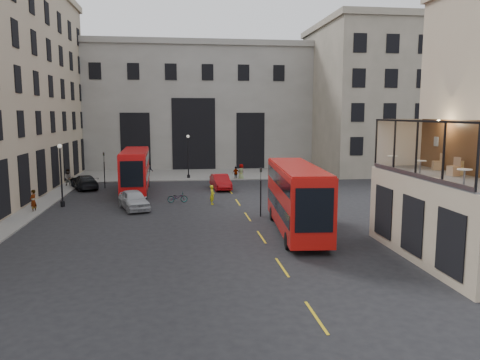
{
  "coord_description": "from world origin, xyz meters",
  "views": [
    {
      "loc": [
        -7.17,
        -22.63,
        7.8
      ],
      "look_at": [
        -2.72,
        11.07,
        3.0
      ],
      "focal_mm": 35.0,
      "sensor_mm": 36.0,
      "label": 1
    }
  ],
  "objects": [
    {
      "name": "pavement_far",
      "position": [
        -6.0,
        38.0,
        0.06
      ],
      "size": [
        40.0,
        12.0,
        0.12
      ],
      "primitive_type": "cube",
      "color": "slate",
      "rests_on": "ground"
    },
    {
      "name": "pedestrian_d",
      "position": [
        0.28,
        32.52,
        0.94
      ],
      "size": [
        1.03,
        1.09,
        1.87
      ],
      "primitive_type": "imported",
      "rotation": [
        0.0,
        0.0,
        2.23
      ],
      "color": "gray",
      "rests_on": "ground"
    },
    {
      "name": "cafe_floor",
      "position": [
        6.5,
        0.0,
        4.55
      ],
      "size": [
        3.0,
        10.0,
        0.1
      ],
      "primitive_type": "cube",
      "color": "slate",
      "rests_on": "host_frontage"
    },
    {
      "name": "cafe_table_far",
      "position": [
        5.44,
        3.55,
        5.1
      ],
      "size": [
        0.6,
        0.6,
        0.75
      ],
      "color": "beige",
      "rests_on": "cafe_floor"
    },
    {
      "name": "building_right",
      "position": [
        20.0,
        39.97,
        10.39
      ],
      "size": [
        16.6,
        18.6,
        20.0
      ],
      "color": "#A39684",
      "rests_on": "ground"
    },
    {
      "name": "pedestrian_e",
      "position": [
        -18.74,
        15.89,
        0.92
      ],
      "size": [
        0.63,
        0.77,
        1.84
      ],
      "primitive_type": "imported",
      "rotation": [
        0.0,
        0.0,
        4.39
      ],
      "color": "gray",
      "rests_on": "ground"
    },
    {
      "name": "bicycle",
      "position": [
        -7.33,
        18.66,
        0.46
      ],
      "size": [
        1.79,
        0.71,
        0.92
      ],
      "primitive_type": "imported",
      "rotation": [
        0.0,
        0.0,
        1.62
      ],
      "color": "gray",
      "rests_on": "ground"
    },
    {
      "name": "cafe_table_near",
      "position": [
        5.37,
        -3.62,
        5.13
      ],
      "size": [
        0.64,
        0.64,
        0.8
      ],
      "color": "silver",
      "rests_on": "cafe_floor"
    },
    {
      "name": "cafe_chair_d",
      "position": [
        7.67,
        2.49,
        4.89
      ],
      "size": [
        0.59,
        0.59,
        0.97
      ],
      "color": "tan",
      "rests_on": "cafe_floor"
    },
    {
      "name": "ground",
      "position": [
        0.0,
        0.0,
        0.0
      ],
      "size": [
        140.0,
        140.0,
        0.0
      ],
      "primitive_type": "plane",
      "color": "black",
      "rests_on": "ground"
    },
    {
      "name": "street_lamp_a",
      "position": [
        -17.0,
        18.0,
        2.39
      ],
      "size": [
        0.36,
        0.36,
        5.33
      ],
      "color": "black",
      "rests_on": "ground"
    },
    {
      "name": "street_lamp_b",
      "position": [
        -6.0,
        34.0,
        2.39
      ],
      "size": [
        0.36,
        0.36,
        5.33
      ],
      "color": "black",
      "rests_on": "ground"
    },
    {
      "name": "traffic_light_far",
      "position": [
        -15.0,
        28.0,
        2.42
      ],
      "size": [
        0.16,
        0.2,
        3.8
      ],
      "color": "black",
      "rests_on": "ground"
    },
    {
      "name": "host_frontage",
      "position": [
        6.5,
        0.0,
        2.25
      ],
      "size": [
        3.0,
        11.0,
        4.5
      ],
      "primitive_type": "cube",
      "color": "tan",
      "rests_on": "ground"
    },
    {
      "name": "traffic_light_near",
      "position": [
        -1.0,
        12.0,
        2.42
      ],
      "size": [
        0.16,
        0.2,
        3.8
      ],
      "color": "black",
      "rests_on": "ground"
    },
    {
      "name": "cyclist",
      "position": [
        -4.33,
        17.29,
        0.85
      ],
      "size": [
        0.51,
        0.68,
        1.7
      ],
      "primitive_type": "imported",
      "rotation": [
        0.0,
        0.0,
        1.39
      ],
      "color": "yellow",
      "rests_on": "ground"
    },
    {
      "name": "pedestrian_a",
      "position": [
        -18.98,
        29.3,
        0.96
      ],
      "size": [
        1.02,
        0.85,
        1.92
      ],
      "primitive_type": "imported",
      "rotation": [
        0.0,
        0.0,
        0.14
      ],
      "color": "gray",
      "rests_on": "ground"
    },
    {
      "name": "cafe_table_mid",
      "position": [
        5.57,
        0.59,
        5.11
      ],
      "size": [
        0.61,
        0.61,
        0.76
      ],
      "color": "beige",
      "rests_on": "cafe_floor"
    },
    {
      "name": "car_b",
      "position": [
        -2.85,
        25.59,
        0.78
      ],
      "size": [
        2.06,
        4.85,
        1.56
      ],
      "primitive_type": "imported",
      "rotation": [
        0.0,
        0.0,
        0.09
      ],
      "color": "#97090C",
      "rests_on": "ground"
    },
    {
      "name": "cafe_chair_c",
      "position": [
        7.5,
        0.18,
        4.83
      ],
      "size": [
        0.43,
        0.43,
        0.76
      ],
      "color": "#D8BD7C",
      "rests_on": "cafe_floor"
    },
    {
      "name": "bus_far",
      "position": [
        -11.48,
        24.69,
        2.4
      ],
      "size": [
        2.8,
        10.78,
        4.27
      ],
      "color": "red",
      "rests_on": "ground"
    },
    {
      "name": "pedestrian_b",
      "position": [
        -10.92,
        36.66,
        0.87
      ],
      "size": [
        1.28,
        1.0,
        1.74
      ],
      "primitive_type": "imported",
      "rotation": [
        0.0,
        0.0,
        0.36
      ],
      "color": "gray",
      "rests_on": "ground"
    },
    {
      "name": "car_c",
      "position": [
        -17.0,
        27.58,
        0.74
      ],
      "size": [
        3.85,
        5.47,
        1.47
      ],
      "primitive_type": "imported",
      "rotation": [
        0.0,
        0.0,
        3.54
      ],
      "color": "black",
      "rests_on": "ground"
    },
    {
      "name": "car_a",
      "position": [
        -10.89,
        16.07,
        0.81
      ],
      "size": [
        3.29,
        5.09,
        1.61
      ],
      "primitive_type": "imported",
      "rotation": [
        0.0,
        0.0,
        0.32
      ],
      "color": "#AAADB2",
      "rests_on": "ground"
    },
    {
      "name": "cafe_chair_b",
      "position": [
        7.09,
        -0.05,
        4.9
      ],
      "size": [
        0.56,
        0.56,
        0.98
      ],
      "color": "tan",
      "rests_on": "cafe_floor"
    },
    {
      "name": "bus_near",
      "position": [
        0.5,
        6.96,
        2.51
      ],
      "size": [
        3.44,
        11.39,
        4.48
      ],
      "color": "#AB0F0B",
      "rests_on": "ground"
    },
    {
      "name": "gateway",
      "position": [
        -5.0,
        47.99,
        9.39
      ],
      "size": [
        35.0,
        10.6,
        18.0
      ],
      "color": "#9B9790",
      "rests_on": "ground"
    },
    {
      "name": "pedestrian_c",
      "position": [
        -0.38,
        32.6,
        0.78
      ],
      "size": [
        1.0,
        0.7,
        1.57
      ],
      "primitive_type": "imported",
      "rotation": [
        0.0,
        0.0,
        3.53
      ],
      "color": "gray",
      "rests_on": "ground"
    }
  ]
}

